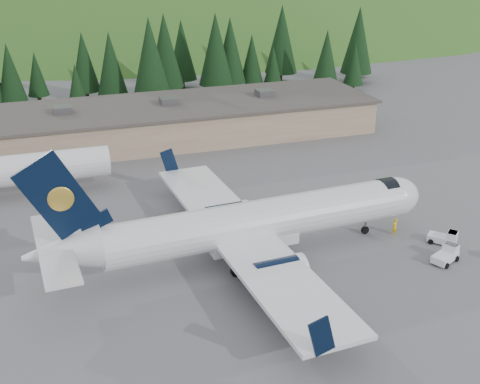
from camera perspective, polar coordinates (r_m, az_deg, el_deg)
name	(u,v)px	position (r m, az deg, el deg)	size (l,w,h in m)	color
ground	(261,254)	(57.05, 1.97, -5.94)	(600.00, 600.00, 0.00)	#59595E
airliner	(250,224)	(55.08, 0.95, -3.07)	(38.32, 35.94, 12.72)	white
baggage_tug_a	(447,254)	(58.79, 18.99, -5.62)	(3.14, 2.56, 1.50)	white
baggage_tug_b	(445,238)	(61.91, 18.86, -4.14)	(2.79, 2.91, 1.44)	white
terminal_building	(136,124)	(89.12, -9.83, 6.40)	(71.00, 17.00, 6.10)	#96795F
ramp_worker	(395,226)	(62.28, 14.45, -3.18)	(0.64, 0.42, 1.76)	yellow
tree_line	(113,61)	(109.97, -11.99, 12.08)	(113.37, 19.30, 14.38)	black
hills	(209,189)	(285.95, -2.99, 0.28)	(614.00, 330.00, 300.00)	#30551B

